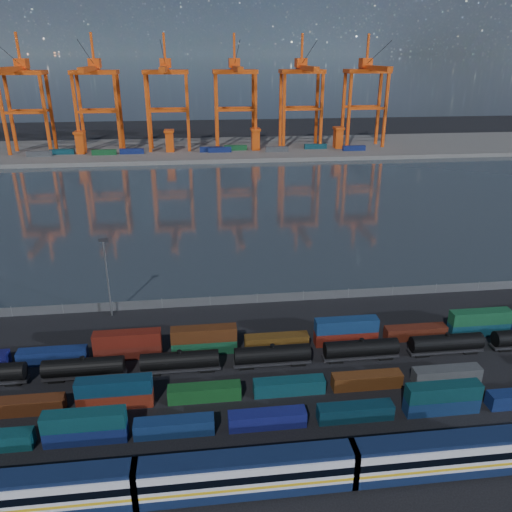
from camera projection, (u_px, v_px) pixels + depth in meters
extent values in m
plane|color=black|center=(278.00, 382.00, 80.78)|extent=(700.00, 700.00, 0.00)
plane|color=#28323A|center=(231.00, 203.00, 177.39)|extent=(700.00, 700.00, 0.00)
cube|color=#514F4C|center=(217.00, 149.00, 273.64)|extent=(700.00, 70.00, 2.00)
cone|color=#1E2630|center=(388.00, 5.00, 1547.57)|extent=(960.00, 960.00, 380.00)
cone|color=#1E2630|center=(491.00, 20.00, 1601.06)|extent=(840.00, 840.00, 300.00)
cube|color=silver|center=(19.00, 494.00, 56.44)|extent=(26.75, 3.21, 4.07)
cube|color=#0F1B39|center=(22.00, 508.00, 57.24)|extent=(26.75, 3.27, 1.28)
cube|color=#0F1B39|center=(15.00, 479.00, 55.58)|extent=(26.75, 2.89, 0.54)
cube|color=gold|center=(20.00, 500.00, 56.76)|extent=(26.78, 3.31, 0.39)
cube|color=black|center=(18.00, 491.00, 56.28)|extent=(26.78, 3.31, 1.07)
cube|color=black|center=(106.00, 504.00, 58.49)|extent=(3.21, 2.14, 0.75)
cube|color=silver|center=(247.00, 473.00, 59.30)|extent=(26.75, 3.21, 4.07)
cube|color=#0F1B39|center=(247.00, 486.00, 60.10)|extent=(26.75, 3.27, 1.28)
cube|color=#0F1B39|center=(247.00, 458.00, 58.43)|extent=(26.75, 2.89, 0.54)
cube|color=gold|center=(247.00, 478.00, 59.62)|extent=(26.78, 3.31, 0.39)
cube|color=black|center=(247.00, 470.00, 59.14)|extent=(26.78, 3.31, 1.07)
cube|color=black|center=(169.00, 498.00, 59.29)|extent=(3.21, 2.14, 0.75)
cube|color=black|center=(323.00, 483.00, 61.35)|extent=(3.21, 2.14, 0.75)
cube|color=silver|center=(454.00, 454.00, 62.15)|extent=(26.75, 3.21, 4.07)
cube|color=#0F1B39|center=(452.00, 467.00, 62.96)|extent=(26.75, 3.27, 1.28)
cube|color=#0F1B39|center=(457.00, 439.00, 61.29)|extent=(26.75, 2.89, 0.54)
cube|color=gold|center=(453.00, 459.00, 62.48)|extent=(26.78, 3.31, 0.39)
cube|color=black|center=(455.00, 451.00, 61.99)|extent=(26.78, 3.31, 1.07)
cube|color=black|center=(380.00, 477.00, 62.15)|extent=(3.21, 2.14, 0.75)
cube|color=#101D52|center=(86.00, 434.00, 68.09)|extent=(11.11, 2.26, 2.41)
cube|color=#0C3A41|center=(84.00, 420.00, 67.18)|extent=(11.11, 2.26, 2.41)
cube|color=navy|center=(174.00, 427.00, 69.40)|extent=(11.11, 2.26, 2.41)
cube|color=navy|center=(267.00, 419.00, 70.84)|extent=(11.11, 2.26, 2.41)
cube|color=#0A2A38|center=(355.00, 412.00, 72.25)|extent=(11.11, 2.26, 2.41)
cube|color=#102750|center=(441.00, 405.00, 73.70)|extent=(11.11, 2.26, 2.41)
cube|color=#0B353A|center=(444.00, 391.00, 72.79)|extent=(11.11, 2.26, 2.41)
cube|color=#4E230F|center=(26.00, 406.00, 73.50)|extent=(11.18, 2.27, 2.42)
cube|color=maroon|center=(116.00, 399.00, 74.93)|extent=(11.18, 2.27, 2.42)
cube|color=#0C2A40|center=(114.00, 386.00, 74.02)|extent=(11.18, 2.27, 2.42)
cube|color=#134A1D|center=(205.00, 392.00, 76.39)|extent=(11.18, 2.27, 2.42)
cube|color=#0D3B44|center=(289.00, 386.00, 77.84)|extent=(11.18, 2.27, 2.42)
cube|color=#592D11|center=(367.00, 380.00, 79.22)|extent=(11.18, 2.27, 2.42)
cube|color=#3E4243|center=(447.00, 374.00, 80.69)|extent=(11.18, 2.27, 2.42)
cube|color=navy|center=(53.00, 356.00, 85.62)|extent=(11.53, 2.34, 2.50)
cube|color=#541810|center=(129.00, 351.00, 87.03)|extent=(11.53, 2.34, 2.50)
cube|color=#5E160E|center=(127.00, 338.00, 86.09)|extent=(11.53, 2.34, 2.50)
cube|color=#13472A|center=(204.00, 346.00, 88.48)|extent=(11.53, 2.34, 2.50)
cube|color=#4C250F|center=(204.00, 334.00, 87.54)|extent=(11.53, 2.34, 2.50)
cube|color=#543510|center=(277.00, 341.00, 89.90)|extent=(11.53, 2.34, 2.50)
cube|color=maroon|center=(346.00, 337.00, 91.31)|extent=(11.53, 2.34, 2.50)
cube|color=navy|center=(347.00, 325.00, 90.37)|extent=(11.53, 2.34, 2.50)
cube|color=#521C10|center=(415.00, 332.00, 92.78)|extent=(11.53, 2.34, 2.50)
cube|color=#0E394B|center=(478.00, 328.00, 94.15)|extent=(11.53, 2.34, 2.50)
cube|color=#16542F|center=(480.00, 317.00, 93.21)|extent=(11.53, 2.34, 2.50)
cube|color=black|center=(15.00, 382.00, 80.40)|extent=(2.47, 1.78, 0.59)
cylinder|color=black|center=(84.00, 367.00, 80.88)|extent=(12.83, 2.86, 2.86)
cylinder|color=black|center=(82.00, 358.00, 80.28)|extent=(0.79, 0.79, 0.49)
cube|color=black|center=(85.00, 375.00, 81.47)|extent=(13.32, 1.97, 0.39)
cube|color=black|center=(57.00, 379.00, 81.13)|extent=(2.47, 1.78, 0.59)
cube|color=black|center=(113.00, 375.00, 82.11)|extent=(2.47, 1.78, 0.59)
cylinder|color=black|center=(180.00, 360.00, 82.58)|extent=(12.83, 2.86, 2.86)
cylinder|color=black|center=(179.00, 352.00, 81.99)|extent=(0.79, 0.79, 0.49)
cube|color=black|center=(180.00, 368.00, 83.17)|extent=(13.32, 1.97, 0.39)
cube|color=black|center=(154.00, 372.00, 82.83)|extent=(2.47, 1.78, 0.59)
cube|color=black|center=(207.00, 368.00, 83.81)|extent=(2.47, 1.78, 0.59)
cylinder|color=black|center=(272.00, 354.00, 84.28)|extent=(12.83, 2.86, 2.86)
cylinder|color=black|center=(272.00, 346.00, 83.69)|extent=(0.79, 0.79, 0.49)
cube|color=black|center=(272.00, 362.00, 84.88)|extent=(13.32, 1.97, 0.39)
cube|color=black|center=(246.00, 366.00, 84.54)|extent=(2.47, 1.78, 0.59)
cube|color=black|center=(298.00, 362.00, 85.51)|extent=(2.47, 1.78, 0.59)
cylinder|color=black|center=(361.00, 348.00, 85.99)|extent=(12.83, 2.86, 2.86)
cylinder|color=black|center=(362.00, 340.00, 85.39)|extent=(0.79, 0.79, 0.49)
cube|color=black|center=(360.00, 356.00, 86.58)|extent=(13.32, 1.97, 0.39)
cube|color=black|center=(335.00, 359.00, 86.24)|extent=(2.47, 1.78, 0.59)
cube|color=black|center=(385.00, 356.00, 87.22)|extent=(2.47, 1.78, 0.59)
cylinder|color=black|center=(446.00, 342.00, 87.69)|extent=(12.83, 2.86, 2.86)
cylinder|color=black|center=(448.00, 335.00, 87.10)|extent=(0.79, 0.79, 0.49)
cube|color=black|center=(445.00, 350.00, 88.28)|extent=(13.32, 1.97, 0.39)
cube|color=black|center=(421.00, 354.00, 87.94)|extent=(2.47, 1.78, 0.59)
cube|color=black|center=(468.00, 350.00, 88.92)|extent=(2.47, 1.78, 0.59)
cube|color=black|center=(503.00, 348.00, 89.65)|extent=(2.47, 1.78, 0.59)
cube|color=#595B5E|center=(257.00, 299.00, 106.17)|extent=(160.00, 0.06, 2.00)
cylinder|color=slate|center=(12.00, 312.00, 100.64)|extent=(0.12, 0.12, 2.20)
cylinder|color=slate|center=(63.00, 309.00, 101.73)|extent=(0.12, 0.12, 2.20)
cylinder|color=slate|center=(113.00, 306.00, 102.83)|extent=(0.12, 0.12, 2.20)
cylinder|color=slate|center=(162.00, 303.00, 103.93)|extent=(0.12, 0.12, 2.20)
cylinder|color=slate|center=(210.00, 301.00, 105.03)|extent=(0.12, 0.12, 2.20)
cylinder|color=slate|center=(257.00, 298.00, 106.13)|extent=(0.12, 0.12, 2.20)
cylinder|color=slate|center=(303.00, 296.00, 107.23)|extent=(0.12, 0.12, 2.20)
cylinder|color=slate|center=(348.00, 293.00, 108.33)|extent=(0.12, 0.12, 2.20)
cylinder|color=slate|center=(393.00, 291.00, 109.43)|extent=(0.12, 0.12, 2.20)
cylinder|color=slate|center=(436.00, 288.00, 110.53)|extent=(0.12, 0.12, 2.20)
cylinder|color=slate|center=(478.00, 286.00, 111.62)|extent=(0.12, 0.12, 2.20)
cylinder|color=slate|center=(108.00, 280.00, 98.40)|extent=(0.36, 0.36, 16.00)
cube|color=black|center=(103.00, 240.00, 95.28)|extent=(1.60, 0.40, 0.60)
cube|color=#E64C10|center=(3.00, 117.00, 245.13)|extent=(1.46, 1.46, 41.03)
cube|color=#E64C10|center=(11.00, 115.00, 255.19)|extent=(1.46, 1.46, 41.03)
cube|color=#E64C10|center=(46.00, 117.00, 247.33)|extent=(1.46, 1.46, 41.03)
cube|color=#E64C10|center=(51.00, 114.00, 257.40)|extent=(1.46, 1.46, 41.03)
cube|color=#E64C10|center=(24.00, 113.00, 245.46)|extent=(20.06, 1.28, 1.28)
cube|color=#E64C10|center=(31.00, 110.00, 255.53)|extent=(20.06, 1.28, 1.28)
cube|color=#E64C10|center=(21.00, 72.00, 243.55)|extent=(22.79, 12.76, 2.01)
cube|color=#E64C10|center=(13.00, 69.00, 232.80)|extent=(2.74, 43.76, 2.28)
cube|color=#E64C10|center=(22.00, 63.00, 245.37)|extent=(5.47, 7.29, 4.56)
cube|color=#E64C10|center=(18.00, 48.00, 241.12)|extent=(1.09, 1.09, 14.59)
cylinder|color=black|center=(9.00, 54.00, 228.39)|extent=(0.22, 37.53, 12.38)
cube|color=#E64C10|center=(77.00, 116.00, 248.97)|extent=(1.46, 1.46, 41.03)
cube|color=#E64C10|center=(81.00, 114.00, 259.04)|extent=(1.46, 1.46, 41.03)
cube|color=#E64C10|center=(118.00, 116.00, 251.18)|extent=(1.46, 1.46, 41.03)
cube|color=#E64C10|center=(121.00, 113.00, 261.24)|extent=(1.46, 1.46, 41.03)
cube|color=#E64C10|center=(97.00, 112.00, 249.30)|extent=(20.06, 1.28, 1.28)
cube|color=#E64C10|center=(101.00, 110.00, 259.37)|extent=(20.06, 1.28, 1.28)
cube|color=#E64C10|center=(94.00, 72.00, 247.40)|extent=(22.79, 12.76, 2.01)
cube|color=#E64C10|center=(90.00, 69.00, 236.65)|extent=(2.74, 43.76, 2.28)
cube|color=#E64C10|center=(95.00, 63.00, 249.21)|extent=(5.47, 7.29, 4.56)
cube|color=#E64C10|center=(92.00, 48.00, 244.97)|extent=(1.09, 1.09, 14.59)
cylinder|color=black|center=(87.00, 54.00, 232.24)|extent=(0.22, 37.53, 12.38)
cube|color=#E64C10|center=(148.00, 115.00, 252.82)|extent=(1.46, 1.46, 41.03)
cube|color=#E64C10|center=(150.00, 113.00, 262.89)|extent=(1.46, 1.46, 41.03)
cube|color=#E64C10|center=(188.00, 115.00, 255.02)|extent=(1.46, 1.46, 41.03)
cube|color=#E64C10|center=(188.00, 113.00, 265.09)|extent=(1.46, 1.46, 41.03)
cube|color=#E64C10|center=(168.00, 111.00, 253.15)|extent=(20.06, 1.28, 1.28)
cube|color=#E64C10|center=(169.00, 109.00, 263.22)|extent=(20.06, 1.28, 1.28)
cube|color=#E64C10|center=(166.00, 72.00, 251.25)|extent=(22.79, 12.76, 2.01)
cube|color=#E64C10|center=(164.00, 69.00, 240.49)|extent=(2.74, 43.76, 2.28)
cube|color=#E64C10|center=(166.00, 63.00, 253.06)|extent=(5.47, 7.29, 4.56)
cube|color=#E64C10|center=(164.00, 48.00, 248.81)|extent=(1.09, 1.09, 14.59)
cylinder|color=black|center=(163.00, 54.00, 236.08)|extent=(0.22, 37.53, 12.38)
cube|color=#E64C10|center=(217.00, 114.00, 256.67)|extent=(1.46, 1.46, 41.03)
cube|color=#E64C10|center=(216.00, 112.00, 266.73)|extent=(1.46, 1.46, 41.03)
cube|color=#E64C10|center=(256.00, 114.00, 258.87)|extent=(1.46, 1.46, 41.03)
cube|color=#E64C10|center=(253.00, 112.00, 268.94)|extent=(1.46, 1.46, 41.03)
cube|color=#E64C10|center=(236.00, 110.00, 257.00)|extent=(20.06, 1.28, 1.28)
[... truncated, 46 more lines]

